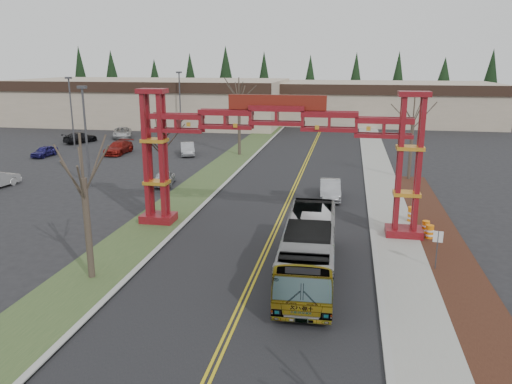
% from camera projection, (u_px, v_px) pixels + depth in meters
% --- Properties ---
extents(road, '(12.00, 110.00, 0.02)m').
position_uv_depth(road, '(289.00, 201.00, 38.99)').
color(road, black).
rests_on(road, ground).
extents(lane_line_left, '(0.12, 100.00, 0.01)m').
position_uv_depth(lane_line_left, '(287.00, 200.00, 39.01)').
color(lane_line_left, gold).
rests_on(lane_line_left, road).
extents(lane_line_right, '(0.12, 100.00, 0.01)m').
position_uv_depth(lane_line_right, '(290.00, 201.00, 38.97)').
color(lane_line_right, gold).
rests_on(lane_line_right, road).
extents(curb_right, '(0.30, 110.00, 0.15)m').
position_uv_depth(curb_right, '(369.00, 204.00, 37.89)').
color(curb_right, '#A0A19C').
rests_on(curb_right, ground).
extents(sidewalk_right, '(2.60, 110.00, 0.14)m').
position_uv_depth(sidewalk_right, '(389.00, 205.00, 37.63)').
color(sidewalk_right, gray).
rests_on(sidewalk_right, ground).
extents(landscape_strip, '(2.60, 50.00, 0.12)m').
position_uv_depth(landscape_strip, '(470.00, 297.00, 22.91)').
color(landscape_strip, black).
rests_on(landscape_strip, ground).
extents(grass_median, '(4.00, 110.00, 0.08)m').
position_uv_depth(grass_median, '(191.00, 195.00, 40.40)').
color(grass_median, '#334E27').
rests_on(grass_median, ground).
extents(curb_left, '(0.30, 110.00, 0.15)m').
position_uv_depth(curb_left, '(213.00, 196.00, 40.06)').
color(curb_left, '#A0A19C').
rests_on(curb_left, ground).
extents(gateway_arch, '(18.20, 1.60, 8.90)m').
position_uv_depth(gateway_arch, '(277.00, 138.00, 30.82)').
color(gateway_arch, '#670D0D').
rests_on(gateway_arch, ground).
extents(retail_building_west, '(46.00, 22.30, 7.50)m').
position_uv_depth(retail_building_west, '(152.00, 101.00, 88.00)').
color(retail_building_west, tan).
rests_on(retail_building_west, ground).
extents(retail_building_east, '(38.00, 20.30, 7.00)m').
position_uv_depth(retail_building_east, '(382.00, 102.00, 88.60)').
color(retail_building_east, tan).
rests_on(retail_building_east, ground).
extents(conifer_treeline, '(116.10, 5.60, 13.00)m').
position_uv_depth(conifer_treeline, '(330.00, 82.00, 101.02)').
color(conifer_treeline, black).
rests_on(conifer_treeline, ground).
extents(transit_bus, '(2.76, 10.65, 2.95)m').
position_uv_depth(transit_bus, '(309.00, 249.00, 24.90)').
color(transit_bus, '#999CA0').
rests_on(transit_bus, ground).
extents(silver_sedan, '(1.87, 4.62, 1.49)m').
position_uv_depth(silver_sedan, '(330.00, 189.00, 39.45)').
color(silver_sedan, '#A5A8AD').
rests_on(silver_sedan, ground).
extents(parked_car_near_a, '(2.18, 4.03, 1.30)m').
position_uv_depth(parked_car_near_a, '(165.00, 178.00, 43.85)').
color(parked_car_near_a, '#B7B7C0').
rests_on(parked_car_near_a, ground).
extents(parked_car_mid_a, '(2.16, 5.11, 1.47)m').
position_uv_depth(parked_car_mid_a, '(119.00, 148.00, 58.61)').
color(parked_car_mid_a, maroon).
rests_on(parked_car_mid_a, ground).
extents(parked_car_mid_b, '(1.67, 3.69, 1.23)m').
position_uv_depth(parked_car_mid_b, '(44.00, 151.00, 56.92)').
color(parked_car_mid_b, navy).
rests_on(parked_car_mid_b, ground).
extents(parked_car_far_a, '(2.94, 4.60, 1.43)m').
position_uv_depth(parked_car_far_a, '(187.00, 149.00, 57.95)').
color(parked_car_far_a, '#ADAFB5').
rests_on(parked_car_far_a, ground).
extents(parked_car_far_b, '(4.39, 5.92, 1.49)m').
position_uv_depth(parked_car_far_b, '(122.00, 133.00, 70.90)').
color(parked_car_far_b, silver).
rests_on(parked_car_far_b, ground).
extents(parked_car_far_c, '(3.39, 5.21, 1.40)m').
position_uv_depth(parked_car_far_c, '(80.00, 137.00, 66.70)').
color(parked_car_far_c, black).
rests_on(parked_car_far_c, ground).
extents(bare_tree_median_near, '(3.28, 3.28, 7.32)m').
position_uv_depth(bare_tree_median_near, '(83.00, 179.00, 23.79)').
color(bare_tree_median_near, '#382D26').
rests_on(bare_tree_median_near, ground).
extents(bare_tree_median_mid, '(2.89, 2.89, 7.30)m').
position_uv_depth(bare_tree_median_mid, '(161.00, 142.00, 33.43)').
color(bare_tree_median_mid, '#382D26').
rests_on(bare_tree_median_mid, ground).
extents(bare_tree_median_far, '(3.47, 3.47, 8.84)m').
position_uv_depth(bare_tree_median_far, '(239.00, 98.00, 56.39)').
color(bare_tree_median_far, '#382D26').
rests_on(bare_tree_median_far, ground).
extents(bare_tree_right_far, '(3.11, 3.11, 7.70)m').
position_uv_depth(bare_tree_right_far, '(413.00, 119.00, 44.48)').
color(bare_tree_right_far, '#382D26').
rests_on(bare_tree_right_far, ground).
extents(light_pole_near, '(0.75, 0.37, 8.61)m').
position_uv_depth(light_pole_near, '(86.00, 130.00, 42.12)').
color(light_pole_near, '#3F3F44').
rests_on(light_pole_near, ground).
extents(light_pole_mid, '(0.76, 0.38, 8.76)m').
position_uv_depth(light_pole_mid, '(71.00, 108.00, 61.15)').
color(light_pole_mid, '#3F3F44').
rests_on(light_pole_mid, ground).
extents(light_pole_far, '(0.79, 0.40, 9.13)m').
position_uv_depth(light_pole_far, '(180.00, 98.00, 74.56)').
color(light_pole_far, '#3F3F44').
rests_on(light_pole_far, ground).
extents(street_sign, '(0.49, 0.11, 2.16)m').
position_uv_depth(street_sign, '(438.00, 242.00, 25.60)').
color(street_sign, '#3F3F44').
rests_on(street_sign, ground).
extents(barrel_south, '(0.50, 0.50, 0.93)m').
position_uv_depth(barrel_south, '(429.00, 233.00, 30.35)').
color(barrel_south, orange).
rests_on(barrel_south, ground).
extents(barrel_mid, '(0.48, 0.48, 0.88)m').
position_uv_depth(barrel_mid, '(426.00, 228.00, 31.32)').
color(barrel_mid, orange).
rests_on(barrel_mid, ground).
extents(barrel_north, '(0.60, 0.60, 1.11)m').
position_uv_depth(barrel_north, '(412.00, 215.00, 33.51)').
color(barrel_north, orange).
rests_on(barrel_north, ground).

